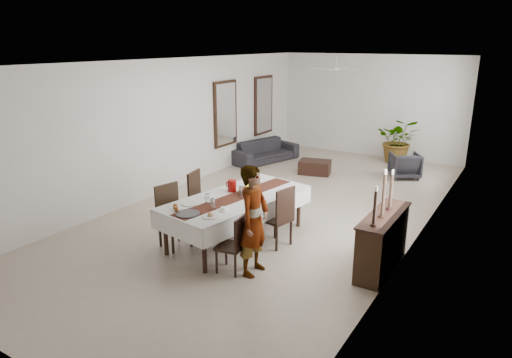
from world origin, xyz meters
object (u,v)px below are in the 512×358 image
at_px(dining_table_top, 237,199).
at_px(woman, 254,221).
at_px(red_pitcher, 232,186).
at_px(sideboard_body, 382,243).
at_px(sofa, 265,151).

xyz_separation_m(dining_table_top, woman, (0.94, -0.91, 0.08)).
xyz_separation_m(red_pitcher, sideboard_body, (2.89, 0.09, -0.50)).
relative_size(sideboard_body, sofa, 0.70).
bearing_deg(woman, dining_table_top, 43.06).
bearing_deg(sideboard_body, red_pitcher, -178.19).
xyz_separation_m(dining_table_top, red_pitcher, (-0.25, 0.21, 0.15)).
bearing_deg(dining_table_top, woman, -34.69).
distance_m(dining_table_top, red_pitcher, 0.36).
bearing_deg(dining_table_top, sofa, 124.96).
bearing_deg(sofa, red_pitcher, -138.93).
bearing_deg(dining_table_top, red_pitcher, 149.04).
bearing_deg(red_pitcher, sideboard_body, 1.81).
height_order(sideboard_body, sofa, sideboard_body).
bearing_deg(red_pitcher, sofa, 114.35).
xyz_separation_m(dining_table_top, sideboard_body, (2.64, 0.30, -0.35)).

